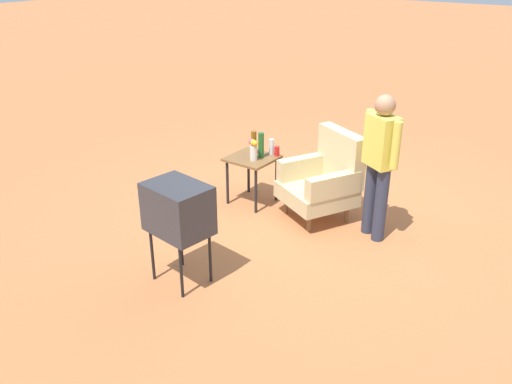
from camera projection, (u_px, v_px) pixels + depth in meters
ground_plane at (309, 212)px, 6.66m from camera, size 60.00×60.00×0.00m
armchair at (324, 178)px, 6.36m from camera, size 1.03×1.04×1.06m
side_table at (252, 164)px, 6.71m from camera, size 0.56×0.56×0.62m
tv_on_stand at (178, 209)px, 4.96m from camera, size 0.65×0.51×1.03m
person_standing at (380, 159)px, 5.72m from camera, size 0.51×0.37×1.64m
bottle_short_clear at (272, 147)px, 6.72m from camera, size 0.06×0.06×0.20m
bottle_tall_amber at (254, 143)px, 6.71m from camera, size 0.07×0.07×0.30m
bottle_wine_green at (261, 145)px, 6.60m from camera, size 0.07×0.07×0.32m
soda_can_red at (277, 151)px, 6.69m from camera, size 0.07×0.07×0.12m
flower_vase at (253, 149)px, 6.51m from camera, size 0.15×0.10×0.27m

